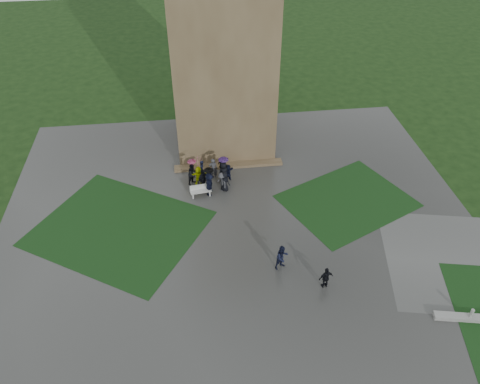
{
  "coord_description": "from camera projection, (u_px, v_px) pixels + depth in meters",
  "views": [
    {
      "loc": [
        -2.9,
        -21.14,
        22.69
      ],
      "look_at": [
        0.35,
        5.59,
        1.2
      ],
      "focal_mm": 35.0,
      "sensor_mm": 36.0,
      "label": 1
    }
  ],
  "objects": [
    {
      "name": "pedestrian_mid",
      "position": [
        282.0,
        257.0,
        29.69
      ],
      "size": [
        1.02,
        0.85,
        1.82
      ],
      "primitive_type": "imported",
      "rotation": [
        0.0,
        0.0,
        0.46
      ],
      "color": "black",
      "rests_on": "plaza"
    },
    {
      "name": "lawn_inset_right",
      "position": [
        347.0,
        201.0,
        35.49
      ],
      "size": [
        11.12,
        10.15,
        0.01
      ],
      "primitive_type": "cube",
      "rotation": [
        0.0,
        0.0,
        0.44
      ],
      "color": "black",
      "rests_on": "plaza"
    },
    {
      "name": "tower_plinth",
      "position": [
        229.0,
        165.0,
        38.97
      ],
      "size": [
        9.0,
        0.8,
        0.22
      ],
      "primitive_type": "cube",
      "color": "brown",
      "rests_on": "plaza"
    },
    {
      "name": "tower",
      "position": [
        221.0,
        41.0,
        36.85
      ],
      "size": [
        8.0,
        8.0,
        18.0
      ],
      "primitive_type": "cube",
      "color": "brown",
      "rests_on": "ground"
    },
    {
      "name": "ground",
      "position": [
        245.0,
        259.0,
        30.83
      ],
      "size": [
        120.0,
        120.0,
        0.0
      ],
      "primitive_type": "plane",
      "color": "black"
    },
    {
      "name": "lawn_inset_left",
      "position": [
        119.0,
        228.0,
        33.11
      ],
      "size": [
        14.1,
        13.46,
        0.01
      ],
      "primitive_type": "cube",
      "rotation": [
        0.0,
        0.0,
        -0.56
      ],
      "color": "black",
      "rests_on": "plaza"
    },
    {
      "name": "pedestrian_near",
      "position": [
        326.0,
        278.0,
        28.51
      ],
      "size": [
        1.02,
        0.71,
        1.59
      ],
      "primitive_type": "imported",
      "rotation": [
        0.0,
        0.0,
        3.35
      ],
      "color": "black",
      "rests_on": "plaza"
    },
    {
      "name": "bench",
      "position": [
        201.0,
        190.0,
        35.72
      ],
      "size": [
        1.67,
        0.71,
        0.94
      ],
      "rotation": [
        0.0,
        0.0,
        0.13
      ],
      "color": "beige",
      "rests_on": "plaza"
    },
    {
      "name": "visitor_cluster",
      "position": [
        211.0,
        175.0,
        36.34
      ],
      "size": [
        3.98,
        3.8,
        2.58
      ],
      "color": "black",
      "rests_on": "plaza"
    },
    {
      "name": "plaza",
      "position": [
        241.0,
        238.0,
        32.37
      ],
      "size": [
        34.0,
        34.0,
        0.02
      ],
      "primitive_type": "cube",
      "color": "#343431",
      "rests_on": "ground"
    }
  ]
}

